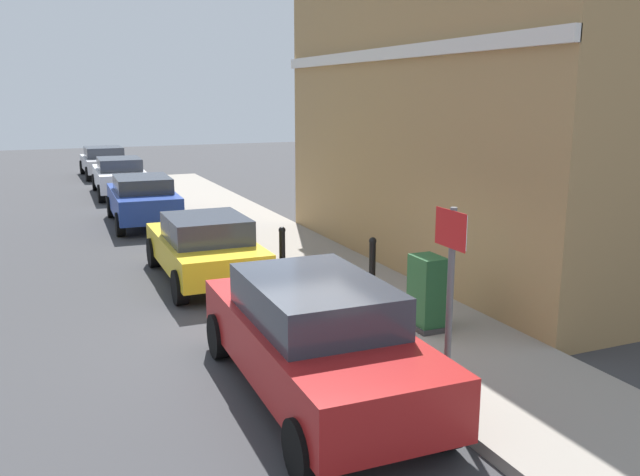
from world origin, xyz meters
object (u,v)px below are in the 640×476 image
Objects in this scene: car_yellow at (205,246)px; car_blue at (143,199)px; utility_cabinet at (427,295)px; car_red at (315,336)px; bollard_far_kerb at (282,251)px; street_sign at (450,274)px; bollard_near_cabinet at (372,263)px; car_silver at (104,161)px; car_white at (120,176)px.

car_blue reaches higher than car_yellow.
car_blue is 11.32m from utility_cabinet.
car_red reaches higher than bollard_far_kerb.
street_sign reaches higher than car_red.
car_red is 12.20m from car_blue.
bollard_near_cabinet is 1.00× the size of bollard_far_kerb.
car_red is at bearing -177.21° from car_blue.
car_yellow is 3.82× the size of bollard_far_kerb.
bollard_far_kerb is 0.45× the size of street_sign.
street_sign is (1.33, -0.90, 0.87)m from car_red.
car_blue is 7.62m from bollard_far_kerb.
car_silver is (-0.11, 18.67, 0.01)m from car_yellow.
car_yellow reaches higher than bollard_near_cabinet.
street_sign is (-1.14, -4.09, 0.96)m from bollard_near_cabinet.
utility_cabinet is at bearing -92.87° from bollard_near_cabinet.
bollard_near_cabinet is at bearing 74.42° from street_sign.
street_sign is (1.44, -25.28, 0.95)m from car_silver.
utility_cabinet is at bearing -170.13° from car_white.
car_yellow is 1.62m from bollard_far_kerb.
bollard_near_cabinet is (2.63, -15.11, -0.03)m from car_white.
car_red is at bearing 179.51° from car_silver.
bollard_far_kerb is at bearing -14.50° from car_red.
utility_cabinet is at bearing -152.15° from car_yellow.
car_yellow is 6.82m from street_sign.
bollard_near_cabinet is (2.70, -9.02, -0.04)m from car_blue.
bollard_far_kerb is 5.72m from street_sign.
street_sign is at bearing -116.43° from utility_cabinet.
car_white reaches higher than utility_cabinet.
bollard_far_kerb is at bearing 126.86° from bollard_near_cabinet.
car_silver is at bearing 96.09° from utility_cabinet.
car_yellow is at bearing 134.23° from bollard_near_cabinet.
car_red is 2.65m from utility_cabinet.
car_yellow is 12.58m from car_white.
car_yellow is at bearing 117.58° from utility_cabinet.
car_yellow is (0.00, 5.71, -0.09)m from car_red.
utility_cabinet reaches higher than bollard_near_cabinet.
car_red reaches higher than car_yellow.
car_white reaches higher than bollard_far_kerb.
utility_cabinet is at bearing 63.57° from street_sign.
car_red reaches higher than car_blue.
car_silver is 1.76× the size of street_sign.
bollard_near_cabinet is 1.94m from bollard_far_kerb.
car_silver is 3.89× the size of bollard_far_kerb.
car_red is at bearing -179.77° from car_yellow.
utility_cabinet is at bearing -165.01° from car_blue.
street_sign reaches higher than utility_cabinet.
street_sign is at bearing -171.51° from car_blue.
bollard_far_kerb is at bearing 106.71° from utility_cabinet.
car_yellow is 1.73× the size of street_sign.
car_blue is (-0.24, 6.49, 0.04)m from car_yellow.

